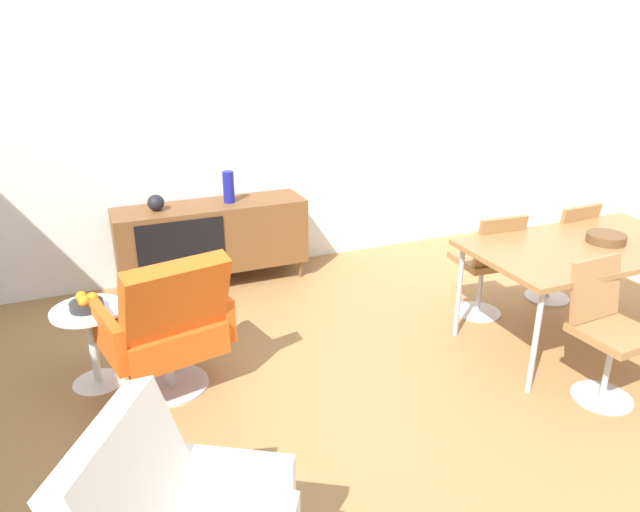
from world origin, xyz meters
TOP-DOWN VIEW (x-y plane):
  - ground_plane at (0.00, 0.00)m, footprint 8.32×8.32m
  - wall_back at (0.00, 2.60)m, footprint 6.80×0.12m
  - sideboard at (-0.32, 2.30)m, footprint 1.60×0.45m
  - vase_cobalt at (-0.15, 2.30)m, footprint 0.09×0.09m
  - vase_sculptural_dark at (-0.75, 2.30)m, footprint 0.14×0.14m
  - dining_table at (1.82, 0.31)m, footprint 1.60×0.90m
  - wooden_bowl_on_table at (1.97, 0.30)m, footprint 0.26×0.26m
  - dining_chair_front_left at (1.47, -0.25)m, footprint 0.43×0.45m
  - dining_chair_back_left at (1.47, 0.87)m, footprint 0.43×0.45m
  - dining_chair_back_right at (2.17, 0.87)m, footprint 0.42×0.45m
  - lounge_chair_red at (-0.93, 0.77)m, footprint 0.81×0.77m
  - side_table_round at (-1.36, 1.07)m, footprint 0.44×0.44m
  - fruit_bowl at (-1.36, 1.06)m, footprint 0.20×0.20m

SIDE VIEW (x-z plane):
  - ground_plane at x=0.00m, z-range 0.00..0.00m
  - side_table_round at x=-1.36m, z-range 0.06..0.58m
  - sideboard at x=-0.32m, z-range 0.08..0.80m
  - lounge_chair_red at x=-0.93m, z-range -0.01..0.94m
  - dining_chair_front_left at x=1.47m, z-range 0.04..0.90m
  - dining_chair_back_left at x=1.47m, z-range 0.04..0.90m
  - dining_chair_back_right at x=2.17m, z-range 0.04..0.90m
  - fruit_bowl at x=-1.36m, z-range 0.51..0.61m
  - dining_table at x=1.82m, z-range 0.33..1.07m
  - wooden_bowl_on_table at x=1.97m, z-range 0.74..0.80m
  - vase_sculptural_dark at x=-0.75m, z-range 0.72..0.85m
  - vase_cobalt at x=-0.15m, z-range 0.72..0.99m
  - wall_back at x=0.00m, z-range 0.00..2.80m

